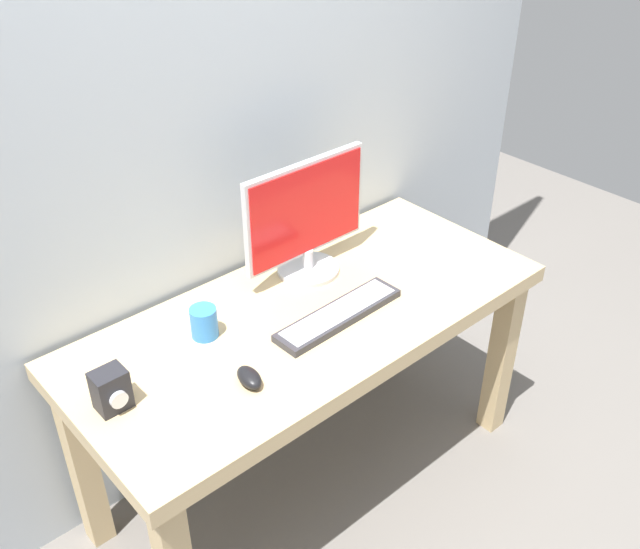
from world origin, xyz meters
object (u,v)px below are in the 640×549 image
mouse (249,378)px  monitor (306,218)px  keyboard_primary (339,315)px  coffee_mug (204,322)px  desk (310,337)px  audio_controller (111,390)px

mouse → monitor: bearing=43.0°
monitor → keyboard_primary: bearing=-110.7°
coffee_mug → monitor: bearing=8.8°
coffee_mug → mouse: bearing=-96.2°
desk → audio_controller: bearing=178.5°
monitor → coffee_mug: (-0.47, -0.07, -0.16)m
mouse → coffee_mug: bearing=92.8°
keyboard_primary → mouse: 0.40m
audio_controller → coffee_mug: bearing=15.1°
mouse → audio_controller: size_ratio=0.84×
keyboard_primary → coffee_mug: bearing=150.6°
mouse → audio_controller: (-0.33, 0.17, 0.04)m
monitor → keyboard_primary: size_ratio=1.05×
audio_controller → coffee_mug: size_ratio=1.21×
monitor → desk: bearing=-128.4°
keyboard_primary → desk: bearing=115.8°
mouse → audio_controller: bearing=162.3°
desk → mouse: size_ratio=15.60×
desk → monitor: 0.40m
monitor → audio_controller: size_ratio=4.07×
monitor → keyboard_primary: (-0.11, -0.28, -0.19)m
audio_controller → keyboard_primary: bearing=-8.5°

